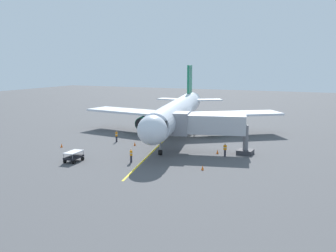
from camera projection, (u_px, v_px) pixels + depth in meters
ground_plane at (191, 134)px, 67.81m from camera, size 220.00×220.00×0.00m
apron_lead_in_line at (161, 143)px, 60.60m from camera, size 9.94×38.86×0.01m
airplane at (177, 112)px, 65.63m from camera, size 33.77×39.85×11.50m
jet_bridge at (203, 125)px, 53.75m from camera, size 11.48×5.34×5.40m
ground_crew_marshaller at (225, 150)px, 51.91m from camera, size 0.45×0.34×1.71m
ground_crew_wing_walker at (131, 155)px, 48.76m from camera, size 0.46×0.46×1.71m
ground_crew_loader at (117, 136)px, 61.42m from camera, size 0.35×0.45×1.71m
baggage_cart_near_nose at (74, 156)px, 49.22m from camera, size 1.73×2.70×1.27m
safety_cone_nose_left at (217, 152)px, 53.59m from camera, size 0.32×0.32×0.55m
safety_cone_nose_right at (135, 144)px, 58.74m from camera, size 0.32×0.32×0.55m
safety_cone_wing_port at (203, 168)px, 45.44m from camera, size 0.32×0.32×0.55m
safety_cone_wing_starboard at (62, 146)px, 57.50m from camera, size 0.32×0.32×0.55m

